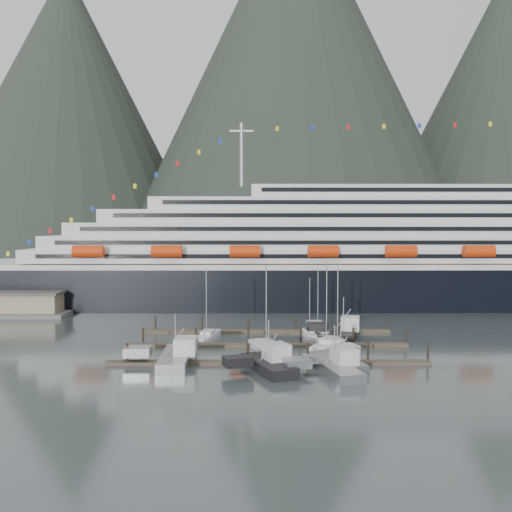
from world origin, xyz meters
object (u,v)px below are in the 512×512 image
object	(u,v)px
sailboat_d	(329,345)
trawler_c	(333,366)
trawler_b	(268,364)
trawler_a	(174,357)
sailboat_b	(208,337)
sailboat_h	(335,346)
sailboat_g	(317,327)
sailboat_f	(309,334)
trawler_e	(342,332)
sailboat_c	(264,348)
cruise_ship	(398,258)
trawler_d	(340,361)

from	to	relation	value
sailboat_d	trawler_c	bearing A→B (deg)	-160.05
trawler_b	trawler_a	bearing A→B (deg)	49.59
sailboat_b	trawler_a	xyz separation A→B (m)	(-3.58, -19.08, 0.58)
sailboat_h	sailboat_g	bearing A→B (deg)	-11.99
sailboat_f	trawler_e	xyz separation A→B (m)	(5.96, -1.35, 0.61)
sailboat_d	trawler_a	xyz separation A→B (m)	(-24.45, -11.40, 0.57)
trawler_b	sailboat_c	bearing A→B (deg)	-20.71
cruise_ship	sailboat_c	size ratio (longest dim) A/B	14.49
sailboat_c	trawler_a	distance (m)	16.06
sailboat_b	trawler_c	bearing A→B (deg)	-132.28
trawler_b	trawler_e	xyz separation A→B (m)	(14.33, 24.87, 0.02)
sailboat_g	sailboat_h	world-z (taller)	sailboat_h
sailboat_h	trawler_d	size ratio (longest dim) A/B	1.24
trawler_b	trawler_c	xyz separation A→B (m)	(9.12, -1.04, -0.06)
sailboat_h	sailboat_c	bearing A→B (deg)	84.02
sailboat_b	cruise_ship	bearing A→B (deg)	-35.34
sailboat_f	trawler_c	xyz separation A→B (m)	(0.75, -27.26, 0.53)
cruise_ship	trawler_e	xyz separation A→B (m)	(-20.84, -44.07, -11.03)
sailboat_b	sailboat_g	world-z (taller)	sailboat_b
sailboat_h	trawler_c	world-z (taller)	sailboat_h
sailboat_b	trawler_b	distance (m)	25.91
sailboat_c	sailboat_g	size ratio (longest dim) A/B	1.16
sailboat_f	trawler_a	xyz separation A→B (m)	(-22.17, -21.50, 0.60)
sailboat_g	trawler_e	world-z (taller)	sailboat_g
sailboat_h	sailboat_d	bearing A→B (deg)	28.67
cruise_ship	sailboat_h	distance (m)	59.88
trawler_c	sailboat_c	bearing A→B (deg)	21.04
cruise_ship	sailboat_f	size ratio (longest dim) A/B	18.60
sailboat_h	trawler_c	bearing A→B (deg)	156.18
sailboat_g	sailboat_h	distance (m)	18.89
trawler_d	sailboat_g	bearing A→B (deg)	-18.16
cruise_ship	trawler_e	size ratio (longest dim) A/B	15.87
trawler_b	trawler_c	bearing A→B (deg)	-118.01
sailboat_g	sailboat_h	size ratio (longest dim) A/B	0.87
trawler_d	sailboat_d	bearing A→B (deg)	-18.52
sailboat_d	sailboat_h	distance (m)	1.39
sailboat_f	trawler_d	size ratio (longest dim) A/B	0.98
trawler_d	trawler_a	bearing A→B (deg)	66.91
trawler_c	trawler_b	bearing A→B (deg)	71.45
sailboat_c	sailboat_d	bearing A→B (deg)	-89.01
sailboat_b	trawler_e	size ratio (longest dim) A/B	1.02
trawler_c	trawler_d	xyz separation A→B (m)	(1.42, 3.62, -0.07)
sailboat_b	sailboat_h	bearing A→B (deg)	-101.86
sailboat_b	trawler_d	distance (m)	29.70
cruise_ship	sailboat_b	world-z (taller)	cruise_ship
sailboat_b	sailboat_h	distance (m)	23.50
sailboat_c	sailboat_h	world-z (taller)	sailboat_c
sailboat_g	trawler_a	bearing A→B (deg)	135.25
cruise_ship	sailboat_f	xyz separation A→B (m)	(-26.80, -42.71, -11.64)
sailboat_g	trawler_c	xyz separation A→B (m)	(-1.48, -35.03, 0.52)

